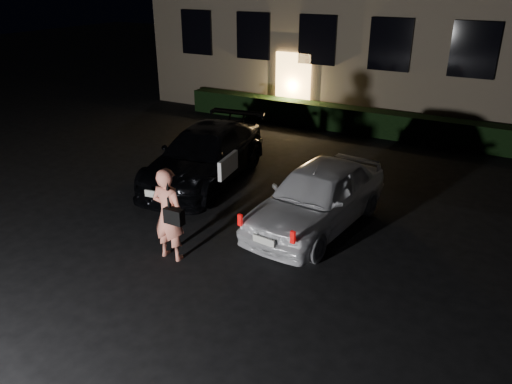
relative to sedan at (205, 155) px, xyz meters
The scene contains 5 objects.
ground 5.15m from the sedan, 55.39° to the right, with size 80.00×80.00×0.00m, color black.
hedge 6.94m from the sedan, 65.33° to the left, with size 15.00×0.70×0.85m, color black.
sedan is the anchor object (origin of this frame).
hatch 3.80m from the sedan, 15.68° to the right, with size 2.14×4.36×1.43m.
man 4.06m from the sedan, 65.27° to the right, with size 0.77×0.46×1.88m.
Camera 1 is at (4.39, -6.13, 5.14)m, focal length 35.00 mm.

